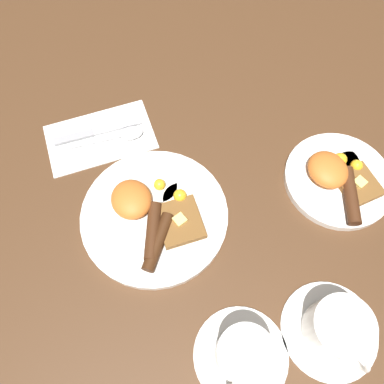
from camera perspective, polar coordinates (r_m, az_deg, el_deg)
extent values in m
plane|color=#4C301C|center=(0.70, -5.67, -3.80)|extent=(3.00, 3.00, 0.00)
cylinder|color=white|center=(0.69, -5.73, -3.56)|extent=(0.27, 0.27, 0.01)
cylinder|color=white|center=(0.71, -4.92, 0.79)|extent=(0.07, 0.07, 0.01)
sphere|color=yellow|center=(0.70, -4.96, 1.12)|extent=(0.02, 0.02, 0.02)
cylinder|color=white|center=(0.69, -1.84, -1.05)|extent=(0.06, 0.06, 0.01)
sphere|color=yellow|center=(0.69, -1.84, -0.56)|extent=(0.03, 0.03, 0.03)
ellipsoid|color=orange|center=(0.68, -9.23, -1.10)|extent=(0.08, 0.07, 0.04)
cylinder|color=#3E210F|center=(0.66, -5.19, -7.56)|extent=(0.09, 0.09, 0.02)
cylinder|color=#432412|center=(0.66, -5.97, -5.93)|extent=(0.10, 0.07, 0.02)
cube|color=brown|center=(0.67, -1.86, -4.53)|extent=(0.09, 0.09, 0.01)
cube|color=#F4E072|center=(0.66, -1.88, -4.22)|extent=(0.02, 0.02, 0.01)
cylinder|color=white|center=(0.78, 21.36, 1.78)|extent=(0.21, 0.21, 0.01)
cylinder|color=white|center=(0.78, 21.59, 4.17)|extent=(0.08, 0.08, 0.01)
sphere|color=yellow|center=(0.78, 21.59, 4.60)|extent=(0.03, 0.03, 0.03)
cylinder|color=white|center=(0.79, 23.20, 3.54)|extent=(0.07, 0.07, 0.01)
sphere|color=yellow|center=(0.78, 23.77, 3.70)|extent=(0.02, 0.02, 0.02)
ellipsoid|color=orange|center=(0.75, 19.99, 3.23)|extent=(0.08, 0.07, 0.04)
cylinder|color=#452513|center=(0.74, 23.02, -0.49)|extent=(0.11, 0.07, 0.02)
cube|color=brown|center=(0.77, 23.96, 1.05)|extent=(0.08, 0.07, 0.01)
cube|color=#F4E072|center=(0.76, 24.24, 1.39)|extent=(0.02, 0.02, 0.01)
cylinder|color=white|center=(0.65, 7.47, -23.48)|extent=(0.15, 0.15, 0.01)
cylinder|color=white|center=(0.61, 7.93, -23.31)|extent=(0.08, 0.08, 0.07)
cylinder|color=brown|center=(0.58, 8.36, -23.15)|extent=(0.07, 0.07, 0.00)
torus|color=white|center=(0.60, 6.17, -26.94)|extent=(0.03, 0.04, 0.05)
cylinder|color=white|center=(0.68, 20.18, -19.16)|extent=(0.16, 0.16, 0.01)
cylinder|color=white|center=(0.65, 21.32, -18.69)|extent=(0.09, 0.09, 0.07)
cylinder|color=brown|center=(0.61, 22.37, -18.24)|extent=(0.08, 0.08, 0.00)
torus|color=white|center=(0.65, 23.94, -21.99)|extent=(0.05, 0.01, 0.05)
cube|color=white|center=(0.80, -13.81, 8.16)|extent=(0.15, 0.23, 0.01)
cube|color=silver|center=(0.80, -11.34, 9.78)|extent=(0.03, 0.10, 0.00)
cube|color=#9E9EA3|center=(0.81, -17.57, 7.96)|extent=(0.03, 0.08, 0.01)
ellipsoid|color=silver|center=(0.79, -9.23, 8.90)|extent=(0.04, 0.05, 0.01)
cube|color=silver|center=(0.79, -15.29, 7.26)|extent=(0.03, 0.12, 0.00)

